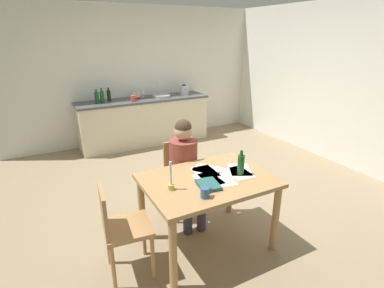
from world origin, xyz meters
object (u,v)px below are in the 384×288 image
(stovetop_kettle, at_px, (184,90))
(teacup_on_counter, at_px, (133,98))
(person_seated, at_px, (185,165))
(bottle_vinegar, at_px, (102,97))
(wine_glass_near_sink, at_px, (143,92))
(dining_table, at_px, (207,189))
(chair_side_empty, at_px, (120,227))
(bottle_oil, at_px, (97,97))
(wine_glass_back_left, at_px, (134,92))
(chair_at_table, at_px, (181,174))
(wine_bottle_on_table, at_px, (241,164))
(candlestick, at_px, (171,182))
(sink_unit, at_px, (161,96))
(coffee_mug, at_px, (205,193))
(mixing_bowl, at_px, (136,96))
(wine_glass_by_kettle, at_px, (138,92))
(bottle_wine_red, at_px, (109,95))
(book_magazine, at_px, (208,185))

(stovetop_kettle, distance_m, teacup_on_counter, 1.14)
(person_seated, height_order, bottle_vinegar, person_seated)
(stovetop_kettle, relative_size, wine_glass_near_sink, 1.43)
(dining_table, distance_m, chair_side_empty, 0.89)
(dining_table, xyz_separation_m, stovetop_kettle, (1.37, 3.26, 0.35))
(dining_table, relative_size, bottle_oil, 4.79)
(dining_table, xyz_separation_m, wine_glass_back_left, (0.36, 3.41, 0.36))
(chair_at_table, xyz_separation_m, wine_bottle_on_table, (0.29, -0.76, 0.37))
(chair_at_table, height_order, candlestick, candlestick)
(wine_glass_back_left, bearing_deg, person_seated, -96.45)
(wine_glass_near_sink, relative_size, wine_glass_back_left, 1.00)
(sink_unit, height_order, wine_glass_back_left, sink_unit)
(coffee_mug, relative_size, wine_bottle_on_table, 0.44)
(chair_at_table, distance_m, stovetop_kettle, 2.93)
(bottle_vinegar, height_order, mixing_bowl, bottle_vinegar)
(wine_glass_by_kettle, bearing_deg, sink_unit, -18.85)
(wine_glass_near_sink, height_order, wine_glass_by_kettle, same)
(wine_glass_near_sink, xyz_separation_m, wine_glass_back_left, (-0.19, 0.00, 0.00))
(mixing_bowl, bearing_deg, wine_glass_near_sink, 22.10)
(chair_at_table, relative_size, sink_unit, 2.42)
(mixing_bowl, bearing_deg, candlestick, -102.86)
(chair_side_empty, bearing_deg, sink_unit, 61.90)
(candlestick, height_order, sink_unit, sink_unit)
(coffee_mug, bearing_deg, bottle_wine_red, 89.06)
(candlestick, xyz_separation_m, bottle_wine_red, (0.26, 3.38, 0.17))
(chair_at_table, bearing_deg, bottle_vinegar, 97.65)
(chair_side_empty, height_order, teacup_on_counter, teacup_on_counter)
(person_seated, distance_m, wine_glass_near_sink, 2.93)
(stovetop_kettle, relative_size, wine_glass_back_left, 1.43)
(bottle_oil, bearing_deg, book_magazine, -84.81)
(dining_table, height_order, sink_unit, sink_unit)
(stovetop_kettle, height_order, wine_glass_by_kettle, stovetop_kettle)
(dining_table, height_order, coffee_mug, coffee_mug)
(bottle_oil, xyz_separation_m, wine_glass_near_sink, (0.93, 0.18, -0.00))
(chair_at_table, bearing_deg, chair_side_empty, -143.14)
(bottle_wine_red, xyz_separation_m, wine_glass_by_kettle, (0.58, 0.06, 0.00))
(mixing_bowl, distance_m, wine_glass_back_left, 0.10)
(coffee_mug, bearing_deg, wine_glass_near_sink, 78.64)
(chair_at_table, xyz_separation_m, stovetop_kettle, (1.32, 2.57, 0.51))
(book_magazine, height_order, bottle_oil, bottle_oil)
(bottle_oil, bearing_deg, wine_glass_near_sink, 10.71)
(candlestick, relative_size, stovetop_kettle, 1.24)
(chair_side_empty, relative_size, bottle_vinegar, 3.22)
(bottle_vinegar, relative_size, mixing_bowl, 1.51)
(chair_side_empty, bearing_deg, stovetop_kettle, 55.48)
(wine_glass_near_sink, bearing_deg, coffee_mug, -101.36)
(chair_side_empty, bearing_deg, wine_glass_near_sink, 67.41)
(wine_bottle_on_table, bearing_deg, candlestick, 176.86)
(chair_at_table, relative_size, wine_glass_near_sink, 5.67)
(mixing_bowl, bearing_deg, bottle_oil, -172.11)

